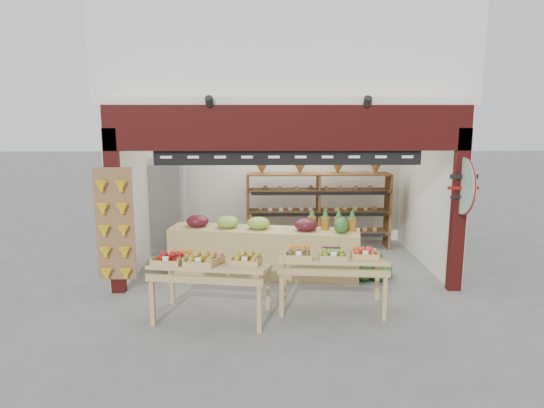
{
  "coord_description": "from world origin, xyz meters",
  "views": [
    {
      "loc": [
        -0.38,
        -8.62,
        2.85
      ],
      "look_at": [
        -0.24,
        -0.2,
        1.29
      ],
      "focal_mm": 32.0,
      "sensor_mm": 36.0,
      "label": 1
    }
  ],
  "objects_px": {
    "mid_counter": "(263,250)",
    "display_table_left": "(205,263)",
    "back_shelving": "(318,196)",
    "watermelon_pile": "(373,268)",
    "display_table_right": "(328,257)",
    "cardboard_stack": "(200,255)",
    "refrigerator": "(168,204)"
  },
  "relations": [
    {
      "from": "display_table_right",
      "to": "refrigerator",
      "type": "bearing_deg",
      "value": 133.05
    },
    {
      "from": "display_table_right",
      "to": "back_shelving",
      "type": "bearing_deg",
      "value": 86.13
    },
    {
      "from": "back_shelving",
      "to": "mid_counter",
      "type": "height_order",
      "value": "back_shelving"
    },
    {
      "from": "mid_counter",
      "to": "display_table_left",
      "type": "height_order",
      "value": "mid_counter"
    },
    {
      "from": "cardboard_stack",
      "to": "mid_counter",
      "type": "xyz_separation_m",
      "value": [
        1.2,
        -0.5,
        0.24
      ]
    },
    {
      "from": "display_table_right",
      "to": "watermelon_pile",
      "type": "height_order",
      "value": "display_table_right"
    },
    {
      "from": "back_shelving",
      "to": "refrigerator",
      "type": "bearing_deg",
      "value": -176.91
    },
    {
      "from": "mid_counter",
      "to": "display_table_left",
      "type": "xyz_separation_m",
      "value": [
        -0.82,
        -1.83,
        0.33
      ]
    },
    {
      "from": "mid_counter",
      "to": "watermelon_pile",
      "type": "relative_size",
      "value": 4.95
    },
    {
      "from": "back_shelving",
      "to": "watermelon_pile",
      "type": "relative_size",
      "value": 4.41
    },
    {
      "from": "cardboard_stack",
      "to": "watermelon_pile",
      "type": "distance_m",
      "value": 3.22
    },
    {
      "from": "cardboard_stack",
      "to": "refrigerator",
      "type": "bearing_deg",
      "value": 125.33
    },
    {
      "from": "refrigerator",
      "to": "watermelon_pile",
      "type": "height_order",
      "value": "refrigerator"
    },
    {
      "from": "display_table_left",
      "to": "watermelon_pile",
      "type": "bearing_deg",
      "value": 30.65
    },
    {
      "from": "mid_counter",
      "to": "display_table_left",
      "type": "distance_m",
      "value": 2.04
    },
    {
      "from": "refrigerator",
      "to": "mid_counter",
      "type": "distance_m",
      "value": 2.64
    },
    {
      "from": "refrigerator",
      "to": "cardboard_stack",
      "type": "distance_m",
      "value": 1.6
    },
    {
      "from": "cardboard_stack",
      "to": "display_table_left",
      "type": "height_order",
      "value": "display_table_left"
    },
    {
      "from": "back_shelving",
      "to": "display_table_left",
      "type": "bearing_deg",
      "value": -118.8
    },
    {
      "from": "mid_counter",
      "to": "cardboard_stack",
      "type": "bearing_deg",
      "value": 157.49
    },
    {
      "from": "display_table_left",
      "to": "display_table_right",
      "type": "distance_m",
      "value": 1.8
    },
    {
      "from": "cardboard_stack",
      "to": "mid_counter",
      "type": "height_order",
      "value": "mid_counter"
    },
    {
      "from": "display_table_right",
      "to": "watermelon_pile",
      "type": "relative_size",
      "value": 2.35
    },
    {
      "from": "back_shelving",
      "to": "display_table_left",
      "type": "relative_size",
      "value": 1.79
    },
    {
      "from": "back_shelving",
      "to": "cardboard_stack",
      "type": "height_order",
      "value": "back_shelving"
    },
    {
      "from": "back_shelving",
      "to": "watermelon_pile",
      "type": "height_order",
      "value": "back_shelving"
    },
    {
      "from": "cardboard_stack",
      "to": "mid_counter",
      "type": "bearing_deg",
      "value": -22.51
    },
    {
      "from": "back_shelving",
      "to": "mid_counter",
      "type": "bearing_deg",
      "value": -123.15
    },
    {
      "from": "cardboard_stack",
      "to": "display_table_left",
      "type": "bearing_deg",
      "value": -80.79
    },
    {
      "from": "display_table_right",
      "to": "watermelon_pile",
      "type": "distance_m",
      "value": 1.77
    },
    {
      "from": "watermelon_pile",
      "to": "display_table_right",
      "type": "bearing_deg",
      "value": -126.51
    },
    {
      "from": "cardboard_stack",
      "to": "display_table_right",
      "type": "bearing_deg",
      "value": -43.32
    }
  ]
}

